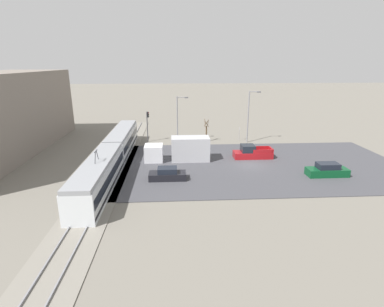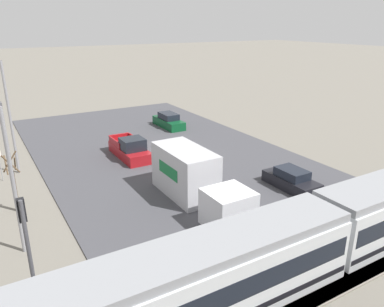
{
  "view_description": "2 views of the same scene",
  "coord_description": "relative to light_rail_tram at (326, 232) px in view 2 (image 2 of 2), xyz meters",
  "views": [
    {
      "loc": [
        -37.03,
        9.93,
        13.08
      ],
      "look_at": [
        -0.1,
        7.71,
        1.77
      ],
      "focal_mm": 28.0,
      "sensor_mm": 36.0,
      "label": 1
    },
    {
      "loc": [
        13.88,
        28.22,
        11.32
      ],
      "look_at": [
        2.41,
        8.82,
        3.33
      ],
      "focal_mm": 35.0,
      "sensor_mm": 36.0,
      "label": 2
    }
  ],
  "objects": [
    {
      "name": "rail_bed",
      "position": [
        -0.23,
        0.0,
        -1.61
      ],
      "size": [
        60.71,
        4.4,
        0.22
      ],
      "color": "gray",
      "rests_on": "ground"
    },
    {
      "name": "road_surface",
      "position": [
        -0.23,
        -17.94,
        -1.62
      ],
      "size": [
        20.65,
        40.13,
        0.08
      ],
      "color": "#424247",
      "rests_on": "ground"
    },
    {
      "name": "street_tree",
      "position": [
        12.38,
        -13.46,
        0.11
      ],
      "size": [
        0.93,
        0.78,
        3.89
      ],
      "color": "brown",
      "rests_on": "ground"
    },
    {
      "name": "sedan_car_1",
      "position": [
        -4.83,
        -7.12,
        -0.99
      ],
      "size": [
        1.79,
        4.27,
        1.43
      ],
      "rotation": [
        0.0,
        0.0,
        3.14
      ],
      "color": "black",
      "rests_on": "ground"
    },
    {
      "name": "street_lamp_near_crossing",
      "position": [
        11.5,
        -20.51,
        3.28
      ],
      "size": [
        0.36,
        1.95,
        8.62
      ],
      "color": "gray",
      "rests_on": "ground"
    },
    {
      "name": "traffic_light_pole",
      "position": [
        12.81,
        -3.52,
        1.69
      ],
      "size": [
        0.28,
        0.47,
        5.17
      ],
      "color": "#47474C",
      "rests_on": "ground"
    },
    {
      "name": "ground_plane",
      "position": [
        -0.23,
        -17.94,
        -1.66
      ],
      "size": [
        320.0,
        320.0,
        0.0
      ],
      "primitive_type": "plane",
      "color": "slate"
    },
    {
      "name": "light_rail_tram",
      "position": [
        0.0,
        0.0,
        0.0
      ],
      "size": [
        30.18,
        2.81,
        4.39
      ],
      "color": "silver",
      "rests_on": "ground"
    },
    {
      "name": "sedan_car_0",
      "position": [
        -4.82,
        -26.12,
        -0.93
      ],
      "size": [
        1.78,
        4.79,
        1.58
      ],
      "rotation": [
        0.0,
        0.0,
        3.14
      ],
      "color": "#0C4723",
      "rests_on": "ground"
    },
    {
      "name": "box_truck",
      "position": [
        2.13,
        -8.95,
        -0.08
      ],
      "size": [
        2.57,
        8.83,
        3.25
      ],
      "color": "silver",
      "rests_on": "ground"
    },
    {
      "name": "street_lamp_mid_block",
      "position": [
        12.67,
        -8.75,
        2.79
      ],
      "size": [
        0.36,
        1.95,
        7.67
      ],
      "color": "gray",
      "rests_on": "ground"
    },
    {
      "name": "pickup_truck",
      "position": [
        2.64,
        -18.92,
        -0.87
      ],
      "size": [
        2.05,
        5.39,
        1.89
      ],
      "color": "maroon",
      "rests_on": "ground"
    },
    {
      "name": "no_parking_sign",
      "position": [
        12.75,
        -19.23,
        -0.22
      ],
      "size": [
        0.32,
        0.08,
        2.37
      ],
      "color": "gray",
      "rests_on": "ground"
    }
  ]
}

